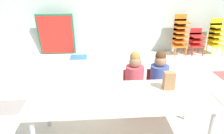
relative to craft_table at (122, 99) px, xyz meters
The scene contains 13 objects.
ground_plane 0.99m from the craft_table, 79.18° to the left, with size 6.64×5.31×0.02m.
back_wall 3.53m from the craft_table, 87.50° to the left, with size 6.64×0.10×2.50m, color #B2C1B7.
craft_table is the anchor object (origin of this frame).
seated_child_near_camera 0.66m from the craft_table, 67.27° to the left, with size 0.32×0.32×0.92m.
seated_child_middle_seat 0.86m from the craft_table, 44.84° to the left, with size 0.32×0.31×0.92m.
kid_chair_orange_stack 3.58m from the craft_table, 58.68° to the left, with size 0.32×0.30×1.04m.
kid_chair_red_stack 3.84m from the craft_table, 52.88° to the left, with size 0.32×0.30×0.68m.
kid_chair_yellow_stack 4.17m from the craft_table, 47.27° to the left, with size 0.32×0.30×0.92m.
folded_activity_table 3.50m from the craft_table, 111.64° to the left, with size 0.90×0.29×1.09m.
paper_bag_brown 0.61m from the craft_table, 11.46° to the left, with size 0.13×0.09×0.22m, color #9E754C.
paper_plate_near_edge 0.16m from the craft_table, 105.51° to the left, with size 0.18×0.18×0.01m, color white.
paper_plate_center_table 0.28m from the craft_table, 150.31° to the right, with size 0.18×0.18×0.01m, color white.
donut_powdered_on_plate 0.17m from the craft_table, 105.51° to the left, with size 0.12×0.12×0.03m, color white.
Camera 1 is at (-0.41, -2.86, 1.81)m, focal length 33.60 mm.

